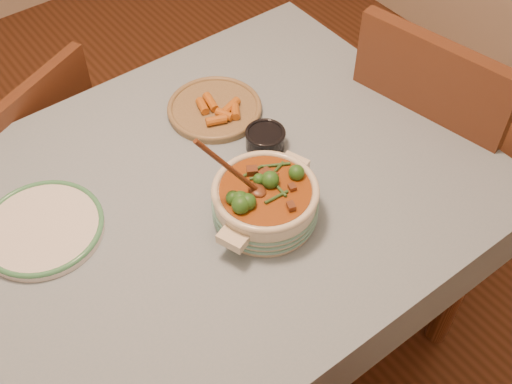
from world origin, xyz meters
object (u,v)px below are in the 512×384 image
chair_far (40,153)px  chair_right (432,139)px  white_plate (42,228)px  condiment_bowl (265,138)px  stew_casserole (265,199)px  dining_table (166,241)px  fried_plate (214,107)px

chair_far → chair_right: chair_right is taller
white_plate → chair_right: chair_right is taller
chair_right → condiment_bowl: bearing=65.3°
stew_casserole → condiment_bowl: (0.15, 0.19, -0.03)m
dining_table → stew_casserole: size_ratio=5.26×
dining_table → chair_right: size_ratio=1.70×
condiment_bowl → white_plate: bearing=171.0°
condiment_bowl → chair_right: 0.62m
fried_plate → chair_right: size_ratio=0.35×
white_plate → fried_plate: size_ratio=1.03×
chair_far → white_plate: bearing=48.8°
stew_casserole → white_plate: 0.53m
dining_table → condiment_bowl: bearing=6.7°
dining_table → stew_casserole: bearing=-35.9°
dining_table → white_plate: 0.30m
fried_plate → dining_table: bearing=-143.6°
chair_right → stew_casserole: bearing=83.1°
fried_plate → stew_casserole: bearing=-107.1°
fried_plate → chair_right: 0.71m
fried_plate → chair_far: bearing=130.6°
white_plate → condiment_bowl: condiment_bowl is taller
condiment_bowl → chair_far: size_ratio=0.15×
white_plate → fried_plate: 0.57m
stew_casserole → fried_plate: (0.12, 0.38, -0.05)m
condiment_bowl → chair_far: 0.85m
dining_table → condiment_bowl: condiment_bowl is taller
dining_table → condiment_bowl: 0.37m
chair_far → fried_plate: bearing=106.0°
chair_far → chair_right: 1.27m
fried_plate → chair_right: (0.59, -0.33, -0.21)m
white_plate → chair_right: size_ratio=0.36×
stew_casserole → chair_right: (0.71, 0.05, -0.26)m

